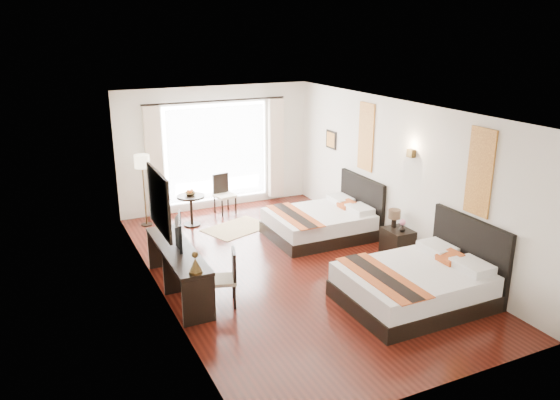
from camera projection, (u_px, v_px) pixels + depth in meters
name	position (u px, v px, depth m)	size (l,w,h in m)	color
floor	(289.00, 267.00, 9.61)	(4.50, 7.50, 0.01)	black
ceiling	(289.00, 108.00, 8.76)	(4.50, 7.50, 0.02)	white
wall_headboard	(397.00, 176.00, 10.10)	(0.01, 7.50, 2.80)	silver
wall_desk	(156.00, 209.00, 8.27)	(0.01, 7.50, 2.80)	silver
wall_window	(216.00, 148.00, 12.41)	(4.50, 0.01, 2.80)	silver
wall_entry	(440.00, 280.00, 5.96)	(4.50, 0.01, 2.80)	silver
window_glass	(217.00, 153.00, 12.42)	(2.40, 0.02, 2.20)	white
sheer_curtain	(217.00, 153.00, 12.37)	(2.30, 0.02, 2.10)	white
drape_left	(154.00, 161.00, 11.75)	(0.35, 0.14, 2.35)	beige
drape_right	(276.00, 148.00, 12.94)	(0.35, 0.14, 2.35)	beige
art_panel_near	(480.00, 172.00, 8.22)	(0.03, 0.50, 1.35)	brown
art_panel_far	(366.00, 137.00, 10.84)	(0.03, 0.50, 1.35)	brown
wall_sconce	(411.00, 153.00, 9.57)	(0.10, 0.14, 0.14)	#423117
mirror_frame	(159.00, 202.00, 8.15)	(0.04, 1.25, 0.95)	black
mirror_glass	(160.00, 201.00, 8.16)	(0.01, 1.12, 0.82)	white
bed_near	(418.00, 283.00, 8.31)	(2.16, 1.68, 1.22)	black
bed_far	(323.00, 222.00, 10.96)	(2.02, 1.58, 1.14)	black
nightstand	(397.00, 243.00, 10.01)	(0.43, 0.54, 0.52)	black
table_lamp	(394.00, 215.00, 9.99)	(0.22, 0.22, 0.35)	black
vase	(402.00, 229.00, 9.81)	(0.12, 0.12, 0.13)	black
console_desk	(178.00, 270.00, 8.60)	(0.50, 2.20, 0.76)	black
television	(175.00, 231.00, 8.54)	(0.79, 0.10, 0.45)	black
bronze_figurine	(195.00, 264.00, 7.58)	(0.19, 0.19, 0.29)	#423117
desk_chair	(224.00, 288.00, 8.25)	(0.51, 0.51, 0.88)	beige
floor_lamp	(142.00, 166.00, 11.24)	(0.31, 0.31, 1.53)	black
side_table	(191.00, 211.00, 11.53)	(0.57, 0.57, 0.66)	black
fruit_bowl	(190.00, 194.00, 11.45)	(0.24, 0.24, 0.06)	#4D2B1B
window_chair	(225.00, 202.00, 12.32)	(0.48, 0.48, 0.89)	beige
jute_rug	(237.00, 228.00, 11.45)	(1.31, 0.89, 0.01)	tan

